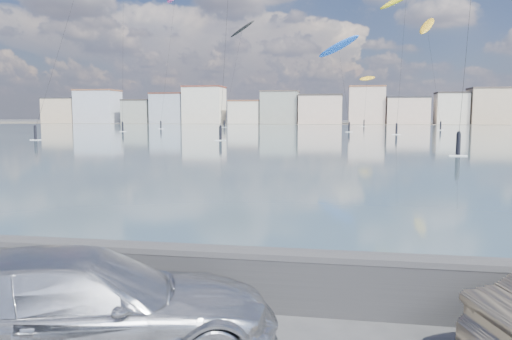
{
  "coord_description": "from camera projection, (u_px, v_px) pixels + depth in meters",
  "views": [
    {
      "loc": [
        2.61,
        -5.2,
        3.23
      ],
      "look_at": [
        1.0,
        4.0,
        2.2
      ],
      "focal_mm": 35.0,
      "sensor_mm": 36.0,
      "label": 1
    }
  ],
  "objects": [
    {
      "name": "bay_water",
      "position": [
        329.0,
        132.0,
        95.48
      ],
      "size": [
        500.0,
        177.0,
        0.0
      ],
      "primitive_type": "cube",
      "color": "#364E5A",
      "rests_on": "ground"
    },
    {
      "name": "far_shore_strip",
      "position": [
        337.0,
        123.0,
        201.72
      ],
      "size": [
        500.0,
        60.0,
        0.0
      ],
      "primitive_type": "cube",
      "color": "#4C473D",
      "rests_on": "ground"
    },
    {
      "name": "seawall",
      "position": [
        185.0,
        272.0,
        8.47
      ],
      "size": [
        400.0,
        0.36,
        1.08
      ],
      "color": "#28282B",
      "rests_on": "ground"
    },
    {
      "name": "far_buildings",
      "position": [
        340.0,
        108.0,
        187.13
      ],
      "size": [
        240.79,
        13.26,
        14.6
      ],
      "color": "#CCB293",
      "rests_on": "ground"
    },
    {
      "name": "car_silver",
      "position": [
        81.0,
        308.0,
        6.43
      ],
      "size": [
        5.54,
        3.8,
        1.49
      ],
      "primitive_type": "imported",
      "rotation": [
        0.0,
        0.0,
        1.94
      ],
      "color": "#B6B8BE",
      "rests_on": "ground"
    },
    {
      "name": "kitesurfer_1",
      "position": [
        367.0,
        79.0,
        150.73
      ],
      "size": [
        6.41,
        11.85,
        15.8
      ],
      "color": "#BF8C19",
      "rests_on": "ground"
    },
    {
      "name": "kitesurfer_11",
      "position": [
        339.0,
        47.0,
        105.61
      ],
      "size": [
        9.38,
        12.89,
        20.71
      ],
      "color": "blue",
      "rests_on": "ground"
    },
    {
      "name": "kitesurfer_12",
      "position": [
        242.0,
        31.0,
        139.33
      ],
      "size": [
        7.72,
        10.44,
        29.99
      ],
      "color": "black",
      "rests_on": "ground"
    },
    {
      "name": "kitesurfer_15",
      "position": [
        427.0,
        27.0,
        121.35
      ],
      "size": [
        5.68,
        19.85,
        27.85
      ],
      "color": "#BF8C19",
      "rests_on": "ground"
    }
  ]
}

